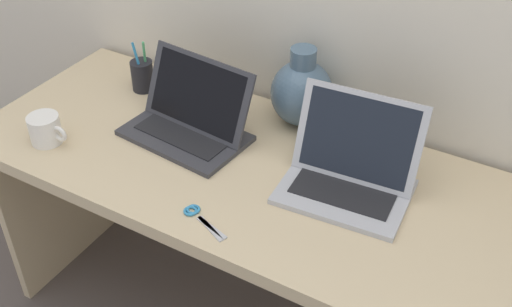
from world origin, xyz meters
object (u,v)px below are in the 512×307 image
(coffee_mug, at_px, (46,129))
(scissors, at_px, (199,217))
(green_vase, at_px, (302,91))
(laptop_left, at_px, (191,116))
(pen_cup, at_px, (142,75))
(laptop_right, at_px, (351,166))

(coffee_mug, bearing_deg, scissors, -5.09)
(green_vase, xyz_separation_m, coffee_mug, (-0.57, -0.45, -0.06))
(laptop_left, height_order, green_vase, green_vase)
(laptop_left, relative_size, pen_cup, 2.17)
(scissors, bearing_deg, pen_cup, 140.00)
(green_vase, bearing_deg, laptop_right, -39.89)
(pen_cup, bearing_deg, laptop_left, -24.25)
(laptop_right, distance_m, green_vase, 0.32)
(laptop_right, xyz_separation_m, pen_cup, (-0.76, 0.12, -0.01))
(coffee_mug, height_order, scissors, coffee_mug)
(coffee_mug, bearing_deg, laptop_right, 16.79)
(laptop_right, distance_m, scissors, 0.40)
(coffee_mug, bearing_deg, laptop_left, 36.25)
(laptop_right, height_order, pen_cup, laptop_right)
(laptop_left, xyz_separation_m, scissors, (0.22, -0.29, -0.05))
(laptop_left, relative_size, laptop_right, 1.09)
(laptop_right, xyz_separation_m, green_vase, (-0.24, 0.20, 0.04))
(green_vase, height_order, scissors, green_vase)
(green_vase, distance_m, scissors, 0.51)
(coffee_mug, bearing_deg, pen_cup, 81.05)
(pen_cup, bearing_deg, laptop_right, -8.72)
(laptop_left, xyz_separation_m, coffee_mug, (-0.33, -0.24, -0.02))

